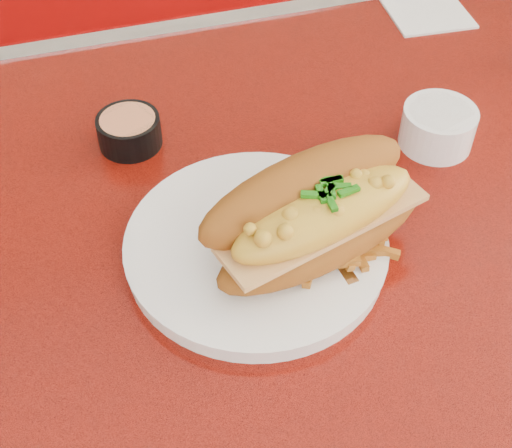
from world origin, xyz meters
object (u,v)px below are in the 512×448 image
object	(u,v)px
sauce_cup_left	(129,130)
booth_bench_far	(230,111)
dinner_plate	(256,247)
diner_table	(411,308)
mac_hoagie	(316,213)
fork	(311,220)
gravy_ramekin	(438,126)

from	to	relation	value
sauce_cup_left	booth_bench_far	bearing A→B (deg)	66.54
booth_bench_far	dinner_plate	xyz separation A→B (m)	(-0.19, -0.81, 0.49)
diner_table	mac_hoagie	distance (m)	0.26
booth_bench_far	fork	xyz separation A→B (m)	(-0.13, -0.80, 0.50)
booth_bench_far	fork	distance (m)	0.95
sauce_cup_left	gravy_ramekin	bearing A→B (deg)	-16.80
dinner_plate	gravy_ramekin	bearing A→B (deg)	22.33
dinner_plate	mac_hoagie	xyz separation A→B (m)	(0.05, -0.02, 0.05)
fork	mac_hoagie	bearing A→B (deg)	158.37
dinner_plate	sauce_cup_left	xyz separation A→B (m)	(-0.08, 0.19, 0.01)
booth_bench_far	dinner_plate	size ratio (longest dim) A/B	4.68
gravy_ramekin	booth_bench_far	bearing A→B (deg)	93.40
booth_bench_far	sauce_cup_left	distance (m)	0.84
booth_bench_far	diner_table	bearing A→B (deg)	-90.00
diner_table	dinner_plate	world-z (taller)	dinner_plate
diner_table	mac_hoagie	world-z (taller)	mac_hoagie
mac_hoagie	gravy_ramekin	xyz separation A→B (m)	(0.18, 0.11, -0.03)
fork	sauce_cup_left	xyz separation A→B (m)	(-0.14, 0.18, 0.00)
gravy_ramekin	dinner_plate	bearing A→B (deg)	-157.67
gravy_ramekin	mac_hoagie	bearing A→B (deg)	-148.18
diner_table	gravy_ramekin	bearing A→B (deg)	65.30
dinner_plate	mac_hoagie	distance (m)	0.07
diner_table	fork	world-z (taller)	fork
mac_hoagie	dinner_plate	bearing A→B (deg)	144.55
mac_hoagie	sauce_cup_left	xyz separation A→B (m)	(-0.13, 0.21, -0.04)
diner_table	gravy_ramekin	size ratio (longest dim) A/B	14.72
gravy_ramekin	sauce_cup_left	world-z (taller)	gravy_ramekin
mac_hoagie	sauce_cup_left	distance (m)	0.25
fork	sauce_cup_left	size ratio (longest dim) A/B	2.36
gravy_ramekin	sauce_cup_left	bearing A→B (deg)	163.20
sauce_cup_left	diner_table	bearing A→B (deg)	-34.72
booth_bench_far	gravy_ramekin	size ratio (longest dim) A/B	14.36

